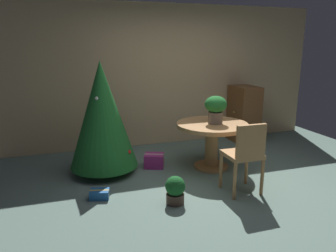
# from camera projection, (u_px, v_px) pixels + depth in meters

# --- Properties ---
(ground_plane) EXTENTS (6.60, 6.60, 0.00)m
(ground_plane) POSITION_uv_depth(u_px,v_px,m) (217.00, 187.00, 4.31)
(ground_plane) COLOR slate
(back_wall_panel) EXTENTS (6.00, 0.10, 2.60)m
(back_wall_panel) POSITION_uv_depth(u_px,v_px,m) (168.00, 76.00, 6.02)
(back_wall_panel) COLOR tan
(back_wall_panel) RESTS_ON ground_plane
(round_dining_table) EXTENTS (1.08, 1.08, 0.71)m
(round_dining_table) POSITION_uv_depth(u_px,v_px,m) (212.00, 135.00, 4.87)
(round_dining_table) COLOR #B27F4C
(round_dining_table) RESTS_ON ground_plane
(flower_vase) EXTENTS (0.33, 0.33, 0.42)m
(flower_vase) POSITION_uv_depth(u_px,v_px,m) (216.00, 107.00, 4.76)
(flower_vase) COLOR #665B51
(flower_vase) RESTS_ON round_dining_table
(wooden_chair_near) EXTENTS (0.43, 0.41, 0.94)m
(wooden_chair_near) POSITION_uv_depth(u_px,v_px,m) (245.00, 153.00, 3.98)
(wooden_chair_near) COLOR #B27F4C
(wooden_chair_near) RESTS_ON ground_plane
(holiday_tree) EXTENTS (0.99, 0.99, 1.65)m
(holiday_tree) POSITION_uv_depth(u_px,v_px,m) (102.00, 115.00, 4.60)
(holiday_tree) COLOR brown
(holiday_tree) RESTS_ON ground_plane
(gift_box_blue) EXTENTS (0.27, 0.22, 0.11)m
(gift_box_blue) POSITION_uv_depth(u_px,v_px,m) (100.00, 194.00, 3.97)
(gift_box_blue) COLOR #1E569E
(gift_box_blue) RESTS_ON ground_plane
(gift_box_purple) EXTENTS (0.36, 0.33, 0.21)m
(gift_box_purple) POSITION_uv_depth(u_px,v_px,m) (154.00, 161.00, 4.98)
(gift_box_purple) COLOR #9E287A
(gift_box_purple) RESTS_ON ground_plane
(wooden_cabinet) EXTENTS (0.45, 0.63, 1.09)m
(wooden_cabinet) POSITION_uv_depth(u_px,v_px,m) (244.00, 114.00, 6.26)
(wooden_cabinet) COLOR brown
(wooden_cabinet) RESTS_ON ground_plane
(potted_plant) EXTENTS (0.24, 0.24, 0.34)m
(potted_plant) POSITION_uv_depth(u_px,v_px,m) (175.00, 190.00, 3.82)
(potted_plant) COLOR #4C382D
(potted_plant) RESTS_ON ground_plane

